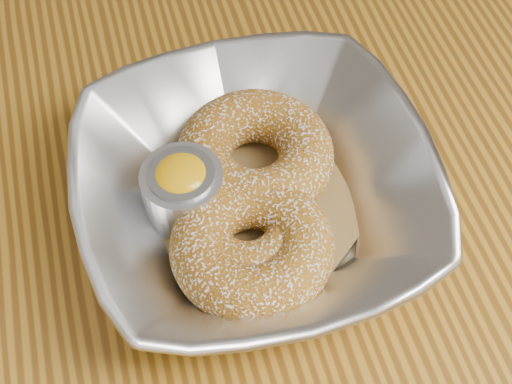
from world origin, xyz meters
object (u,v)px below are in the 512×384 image
object	(u,v)px
donut_front	(252,246)
ramekin	(183,190)
serving_bowl	(256,192)
donut_back	(255,155)
table	(116,268)
donut_extra	(247,228)

from	to	relation	value
donut_front	ramekin	world-z (taller)	ramekin
donut_front	serving_bowl	bearing A→B (deg)	71.01
serving_bowl	donut_back	bearing A→B (deg)	75.58
serving_bowl	ramekin	xyz separation A→B (m)	(-0.05, 0.01, 0.00)
table	donut_front	xyz separation A→B (m)	(0.10, -0.08, 0.13)
ramekin	donut_front	bearing A→B (deg)	-56.87
donut_back	donut_front	xyz separation A→B (m)	(-0.02, -0.07, -0.00)
table	donut_front	bearing A→B (deg)	-39.17
donut_back	ramekin	world-z (taller)	ramekin
donut_back	donut_front	distance (m)	0.08
serving_bowl	donut_extra	xyz separation A→B (m)	(-0.01, -0.02, -0.00)
table	donut_extra	size ratio (longest dim) A/B	13.69
donut_back	donut_extra	size ratio (longest dim) A/B	1.30
donut_front	donut_extra	distance (m)	0.02
serving_bowl	donut_back	xyz separation A→B (m)	(0.01, 0.03, -0.00)
table	serving_bowl	world-z (taller)	serving_bowl
table	donut_front	size ratio (longest dim) A/B	10.88
table	donut_extra	world-z (taller)	donut_extra
donut_extra	ramekin	size ratio (longest dim) A/B	1.54
donut_front	table	bearing A→B (deg)	140.83
donut_extra	ramekin	world-z (taller)	ramekin
ramekin	donut_back	bearing A→B (deg)	18.31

